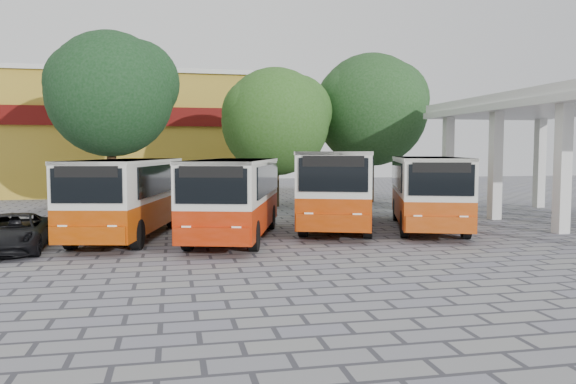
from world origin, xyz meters
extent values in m
plane|color=slate|center=(0.00, 0.00, 0.00)|extent=(90.00, 90.00, 0.00)
cube|color=silver|center=(7.85, 10.50, 2.50)|extent=(0.45, 0.45, 5.00)
cube|color=silver|center=(13.15, 10.50, 2.50)|extent=(0.45, 0.45, 5.00)
cube|color=#AC8A25|center=(-11.00, 26.00, 4.00)|extent=(20.00, 10.00, 8.00)
cube|color=#590C0A|center=(-11.00, 20.90, 5.20)|extent=(20.00, 0.20, 1.20)
cube|color=silver|center=(-11.00, 26.00, 8.15)|extent=(20.40, 10.40, 0.30)
cube|color=#A73700|center=(-7.55, 3.93, 0.84)|extent=(3.78, 7.75, 0.98)
cube|color=silver|center=(-7.55, 3.93, 2.01)|extent=(3.78, 7.75, 1.37)
cube|color=silver|center=(-7.55, 3.93, 2.64)|extent=(3.82, 7.76, 0.11)
cube|color=black|center=(-8.69, 3.93, 2.03)|extent=(1.37, 6.01, 0.98)
cube|color=black|center=(-6.42, 3.93, 2.03)|extent=(1.37, 6.01, 0.98)
cube|color=black|center=(-7.55, 0.19, 2.03)|extent=(1.96, 0.48, 0.98)
cube|color=black|center=(-7.55, 0.19, 2.42)|extent=(1.74, 0.44, 0.32)
cylinder|color=black|center=(-8.56, 1.51, 0.47)|extent=(0.26, 0.93, 0.93)
cylinder|color=black|center=(-6.55, 1.51, 0.47)|extent=(0.26, 0.93, 0.93)
cylinder|color=black|center=(-8.56, 6.35, 0.47)|extent=(0.26, 0.93, 0.93)
cylinder|color=black|center=(-6.55, 6.35, 0.47)|extent=(0.26, 0.93, 0.93)
cube|color=#AE2202|center=(-3.96, 2.97, 0.84)|extent=(4.18, 7.78, 0.98)
cube|color=silver|center=(-3.96, 2.97, 2.02)|extent=(4.18, 7.78, 1.37)
cube|color=silver|center=(-3.96, 2.97, 2.65)|extent=(4.22, 7.80, 0.11)
cube|color=black|center=(-5.10, 2.97, 2.03)|extent=(1.72, 5.93, 0.98)
cube|color=black|center=(-2.82, 2.97, 2.03)|extent=(1.72, 5.93, 0.98)
cube|color=black|center=(-3.96, -0.78, 2.03)|extent=(1.94, 0.59, 0.98)
cube|color=black|center=(-3.96, -0.78, 2.42)|extent=(1.72, 0.54, 0.32)
cylinder|color=black|center=(-4.97, 0.54, 0.47)|extent=(0.26, 0.93, 0.93)
cylinder|color=black|center=(-2.96, 0.54, 0.47)|extent=(0.26, 0.93, 0.93)
cylinder|color=black|center=(-4.97, 5.39, 0.47)|extent=(0.26, 0.93, 0.93)
cylinder|color=black|center=(-2.96, 5.39, 0.47)|extent=(0.26, 0.93, 0.93)
cube|color=#A83403|center=(0.36, 4.93, 0.93)|extent=(5.08, 8.57, 1.08)
cube|color=silver|center=(0.36, 4.93, 2.22)|extent=(5.08, 8.57, 1.51)
cube|color=silver|center=(0.36, 4.93, 2.92)|extent=(5.13, 8.59, 0.12)
cube|color=black|center=(-0.89, 4.93, 2.24)|extent=(2.33, 6.40, 1.08)
cube|color=black|center=(1.62, 4.93, 2.24)|extent=(2.33, 6.40, 1.08)
cube|color=black|center=(0.36, 0.80, 2.24)|extent=(2.10, 0.79, 1.08)
cube|color=black|center=(0.36, 0.80, 2.67)|extent=(1.86, 0.71, 0.35)
cylinder|color=black|center=(-0.74, 2.26, 0.51)|extent=(0.29, 1.03, 1.03)
cylinder|color=black|center=(1.47, 2.26, 0.51)|extent=(0.29, 1.03, 1.03)
cylinder|color=black|center=(-0.74, 7.60, 0.51)|extent=(0.29, 1.03, 1.03)
cylinder|color=black|center=(1.47, 7.60, 0.51)|extent=(0.29, 1.03, 1.03)
cube|color=#B13F0A|center=(3.60, 3.93, 0.86)|extent=(4.67, 7.94, 1.00)
cube|color=silver|center=(3.60, 3.93, 2.06)|extent=(4.67, 7.94, 1.40)
cube|color=silver|center=(3.60, 3.93, 2.70)|extent=(4.72, 7.95, 0.11)
cube|color=black|center=(2.43, 3.93, 2.07)|extent=(2.13, 5.94, 1.00)
cube|color=black|center=(4.76, 3.93, 2.07)|extent=(2.13, 5.94, 1.00)
cube|color=black|center=(3.60, 0.11, 2.07)|extent=(1.95, 0.72, 1.00)
cube|color=black|center=(3.60, 0.11, 2.47)|extent=(1.73, 0.66, 0.32)
cylinder|color=black|center=(2.57, 1.46, 0.48)|extent=(0.27, 0.95, 0.95)
cylinder|color=black|center=(4.62, 1.46, 0.48)|extent=(0.27, 0.95, 0.95)
cylinder|color=black|center=(2.57, 6.40, 0.48)|extent=(0.27, 0.95, 0.95)
cylinder|color=black|center=(4.62, 6.40, 0.48)|extent=(0.27, 0.95, 0.95)
cylinder|color=#3E2917|center=(-8.96, 12.82, 2.09)|extent=(0.46, 0.46, 4.18)
sphere|color=black|center=(-8.96, 12.82, 5.78)|extent=(6.12, 6.12, 6.12)
sphere|color=black|center=(-7.73, 13.12, 6.39)|extent=(4.28, 4.28, 4.28)
sphere|color=black|center=(-10.03, 12.62, 6.24)|extent=(3.98, 3.98, 3.98)
cylinder|color=#3E2F1C|center=(-0.58, 13.71, 1.72)|extent=(0.41, 0.41, 3.45)
sphere|color=#275417|center=(-0.58, 13.71, 4.57)|extent=(5.78, 5.78, 5.78)
sphere|color=#275417|center=(0.58, 14.01, 5.14)|extent=(4.04, 4.04, 4.04)
sphere|color=#275417|center=(-1.59, 13.51, 5.00)|extent=(3.75, 3.75, 3.75)
cylinder|color=#49311B|center=(5.40, 15.28, 2.02)|extent=(0.42, 0.42, 4.03)
sphere|color=#183D16|center=(5.40, 15.28, 5.40)|extent=(6.55, 6.55, 6.55)
sphere|color=#183D16|center=(6.71, 15.58, 6.05)|extent=(4.58, 4.58, 4.58)
sphere|color=#183D16|center=(4.26, 15.08, 5.89)|extent=(4.26, 4.26, 4.26)
imported|color=black|center=(-10.70, 1.82, 0.56)|extent=(2.11, 4.12, 1.11)
camera|label=1|loc=(-6.00, -16.07, 2.98)|focal=35.00mm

